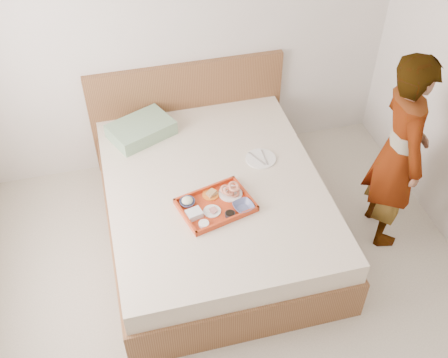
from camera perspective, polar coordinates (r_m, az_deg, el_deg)
name	(u,v)px	position (r m, az deg, el deg)	size (l,w,h in m)	color
ground	(248,341)	(3.76, 2.58, -16.72)	(3.50, 4.00, 0.01)	beige
wall_back	(180,22)	(4.30, -4.62, 16.15)	(3.50, 0.01, 2.60)	silver
bed	(214,208)	(4.13, -1.02, -3.07)	(1.65, 2.00, 0.53)	brown
headboard	(188,112)	(4.71, -3.84, 7.05)	(1.65, 0.06, 0.95)	brown
pillow	(141,129)	(4.37, -8.73, 5.18)	(0.48, 0.33, 0.12)	gray
tray	(216,205)	(3.75, -0.86, -2.76)	(0.49, 0.36, 0.04)	#C03B19
prawn_plate	(231,193)	(3.84, 0.69, -1.52)	(0.17, 0.17, 0.01)	white
navy_bowl_big	(243,207)	(3.73, 2.06, -2.91)	(0.14, 0.14, 0.03)	navy
sauce_dish	(230,214)	(3.69, 0.64, -3.76)	(0.07, 0.07, 0.03)	black
meat_plate	(212,211)	(3.72, -1.27, -3.41)	(0.12, 0.12, 0.01)	white
bread_plate	(211,195)	(3.83, -1.42, -1.66)	(0.12, 0.12, 0.01)	orange
salad_bowl	(187,202)	(3.77, -3.88, -2.47)	(0.11, 0.11, 0.03)	navy
plastic_tub	(194,214)	(3.68, -3.15, -3.68)	(0.10, 0.08, 0.04)	silver
cheese_round	(204,224)	(3.63, -2.14, -4.78)	(0.07, 0.07, 0.02)	white
dinner_plate	(261,159)	(4.14, 3.89, 2.15)	(0.23, 0.23, 0.01)	white
person	(399,153)	(3.99, 17.95, 2.63)	(0.57, 0.38, 1.57)	white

